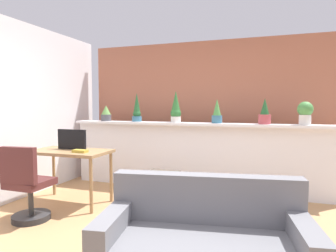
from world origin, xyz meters
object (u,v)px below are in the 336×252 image
object	(u,v)px
desk	(70,156)
book_on_desk	(80,151)
potted_plant_4	(265,113)
side_cube_shelf	(161,191)
potted_plant_1	(137,110)
office_chair	(27,189)
potted_plant_5	(305,112)
potted_plant_0	(106,114)
couch	(204,249)
tv_monitor	(72,139)
potted_plant_2	(176,109)
potted_plant_3	(217,112)

from	to	relation	value
desk	book_on_desk	world-z (taller)	book_on_desk
desk	book_on_desk	bearing A→B (deg)	-24.76
potted_plant_4	side_cube_shelf	bearing A→B (deg)	-141.22
potted_plant_1	office_chair	size ratio (longest dim) A/B	0.54
potted_plant_5	potted_plant_0	bearing A→B (deg)	179.94
potted_plant_1	couch	distance (m)	3.14
potted_plant_0	tv_monitor	size ratio (longest dim) A/B	0.61
desk	side_cube_shelf	distance (m)	1.38
potted_plant_2	couch	world-z (taller)	potted_plant_2
tv_monitor	couch	xyz separation A→B (m)	(2.20, -1.34, -0.61)
potted_plant_2	side_cube_shelf	size ratio (longest dim) A/B	1.01
potted_plant_1	potted_plant_3	world-z (taller)	potted_plant_1
potted_plant_4	potted_plant_0	bearing A→B (deg)	179.69
desk	tv_monitor	size ratio (longest dim) A/B	2.43
office_chair	potted_plant_2	bearing A→B (deg)	56.66
side_cube_shelf	couch	world-z (taller)	couch
potted_plant_1	book_on_desk	size ratio (longest dim) A/B	2.53
potted_plant_4	potted_plant_2	bearing A→B (deg)	-179.79
potted_plant_1	potted_plant_2	world-z (taller)	potted_plant_2
tv_monitor	side_cube_shelf	world-z (taller)	tv_monitor
potted_plant_2	potted_plant_3	bearing A→B (deg)	1.14
potted_plant_1	potted_plant_5	world-z (taller)	potted_plant_1
potted_plant_1	potted_plant_3	size ratio (longest dim) A/B	1.30
couch	potted_plant_0	bearing A→B (deg)	133.32
book_on_desk	side_cube_shelf	bearing A→B (deg)	14.18
tv_monitor	book_on_desk	size ratio (longest dim) A/B	2.34
book_on_desk	tv_monitor	bearing A→B (deg)	144.66
potted_plant_2	tv_monitor	distance (m)	1.67
potted_plant_1	desk	xyz separation A→B (m)	(-0.48, -1.18, -0.63)
couch	potted_plant_4	bearing A→B (deg)	81.20
potted_plant_0	side_cube_shelf	world-z (taller)	potted_plant_0
office_chair	side_cube_shelf	xyz separation A→B (m)	(1.36, 0.88, -0.14)
potted_plant_5	book_on_desk	bearing A→B (deg)	-155.76
potted_plant_2	couch	size ratio (longest dim) A/B	0.30
potted_plant_2	book_on_desk	xyz separation A→B (m)	(-0.93, -1.26, -0.55)
potted_plant_2	couch	distance (m)	2.81
potted_plant_4	side_cube_shelf	size ratio (longest dim) A/B	0.77
side_cube_shelf	office_chair	bearing A→B (deg)	-147.01
potted_plant_2	book_on_desk	size ratio (longest dim) A/B	2.63
potted_plant_5	office_chair	bearing A→B (deg)	-148.95
desk	office_chair	size ratio (longest dim) A/B	1.21
potted_plant_5	office_chair	xyz separation A→B (m)	(-3.15, -1.89, -0.89)
tv_monitor	office_chair	xyz separation A→B (m)	(-0.03, -0.81, -0.50)
desk	office_chair	xyz separation A→B (m)	(-0.05, -0.73, -0.28)
potted_plant_3	office_chair	bearing A→B (deg)	-135.15
potted_plant_1	potted_plant_2	bearing A→B (deg)	-2.25
potted_plant_0	potted_plant_1	distance (m)	0.60
potted_plant_3	potted_plant_0	bearing A→B (deg)	179.82
book_on_desk	potted_plant_4	bearing A→B (deg)	28.87
potted_plant_4	desk	size ratio (longest dim) A/B	0.35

